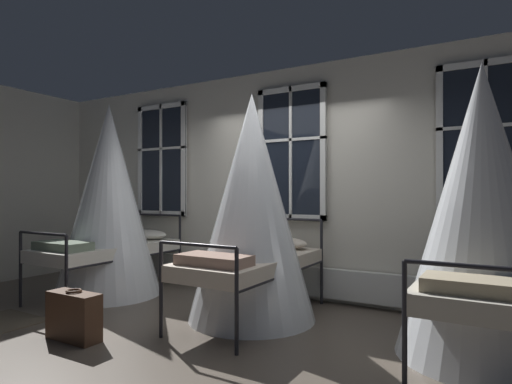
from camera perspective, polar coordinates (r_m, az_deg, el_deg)
name	(u,v)px	position (r m, az deg, el deg)	size (l,w,h in m)	color
ground	(239,325)	(4.55, -2.36, -17.56)	(20.28, 20.28, 0.00)	brown
back_wall_with_windows	(295,182)	(5.59, 5.27, 1.36)	(8.63, 0.10, 3.02)	beige
window_bank	(291,219)	(5.48, 4.75, -3.62)	(5.42, 0.10, 2.68)	black
cot_first	(109,202)	(5.97, -19.33, -1.34)	(1.38, 1.94, 2.56)	black
cot_second	(252,209)	(4.57, -0.57, -2.37)	(1.38, 1.95, 2.45)	black
cot_third	(482,215)	(3.93, 28.35, -2.74)	(1.38, 1.95, 2.45)	black
rug_first	(5,321)	(5.38, -30.96, -14.76)	(0.80, 0.56, 0.01)	brown
suitcase_dark	(74,316)	(4.39, -23.50, -15.17)	(0.56, 0.22, 0.47)	#472D1E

